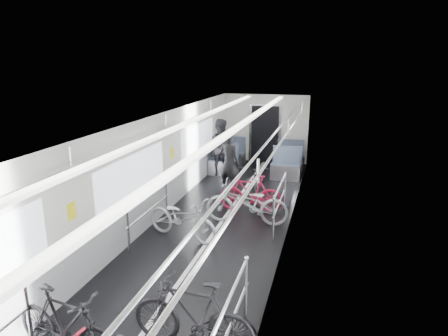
# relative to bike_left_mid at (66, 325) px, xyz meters

# --- Properties ---
(car_shell) EXTENTS (3.02, 14.01, 2.41)m
(car_shell) POSITION_rel_bike_left_mid_xyz_m (0.67, 5.15, 0.65)
(car_shell) COLOR black
(car_shell) RESTS_ON ground
(bike_left_mid) EXTENTS (1.64, 0.71, 0.96)m
(bike_left_mid) POSITION_rel_bike_left_mid_xyz_m (0.00, 0.00, 0.00)
(bike_left_mid) COLOR black
(bike_left_mid) RESTS_ON floor
(bike_left_far) EXTENTS (1.78, 1.05, 0.88)m
(bike_left_far) POSITION_rel_bike_left_mid_xyz_m (0.12, 3.60, -0.04)
(bike_left_far) COLOR #B2B3B7
(bike_left_far) RESTS_ON floor
(bike_right_near) EXTENTS (1.69, 0.54, 1.00)m
(bike_right_near) POSITION_rel_bike_left_mid_xyz_m (1.44, 0.55, 0.02)
(bike_right_near) COLOR black
(bike_right_near) RESTS_ON floor
(bike_right_mid) EXTENTS (1.89, 0.76, 0.97)m
(bike_right_mid) POSITION_rel_bike_left_mid_xyz_m (1.24, 4.68, 0.01)
(bike_right_mid) COLOR #A6A6AB
(bike_right_mid) RESTS_ON floor
(bike_right_far) EXTENTS (1.56, 0.56, 0.92)m
(bike_right_far) POSITION_rel_bike_left_mid_xyz_m (1.17, 5.46, -0.02)
(bike_right_far) COLOR #BA1639
(bike_right_far) RESTS_ON floor
(bike_aisle) EXTENTS (0.96, 1.91, 0.96)m
(bike_aisle) POSITION_rel_bike_left_mid_xyz_m (1.12, 6.50, 0.00)
(bike_aisle) COLOR black
(bike_aisle) RESTS_ON floor
(person_standing) EXTENTS (0.73, 0.59, 1.72)m
(person_standing) POSITION_rel_bike_left_mid_xyz_m (0.33, 6.60, 0.38)
(person_standing) COLOR black
(person_standing) RESTS_ON floor
(person_seated) EXTENTS (0.89, 0.71, 1.80)m
(person_seated) POSITION_rel_bike_left_mid_xyz_m (-0.43, 8.33, 0.42)
(person_seated) COLOR #26252B
(person_seated) RESTS_ON floor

